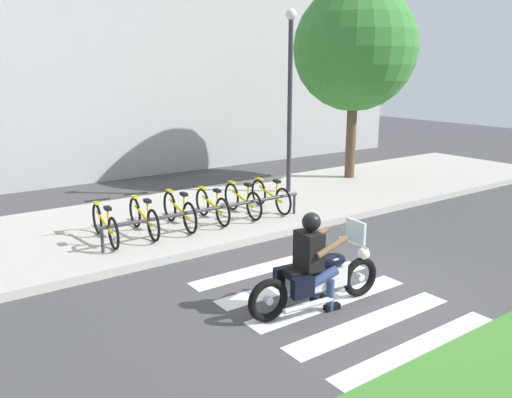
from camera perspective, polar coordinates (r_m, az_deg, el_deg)
ground_plane at (r=7.94m, az=9.68°, el=-10.60°), size 48.00×48.00×0.00m
grass_median at (r=6.69m, az=24.51°, el=-16.38°), size 24.00×1.10×0.08m
sidewalk at (r=11.67m, az=-7.59°, el=-1.99°), size 24.00×4.40×0.15m
crosswalk_stripe_0 at (r=6.83m, az=17.78°, el=-15.41°), size 2.80×0.40×0.01m
crosswalk_stripe_1 at (r=7.26m, az=12.64°, el=-13.17°), size 2.80×0.40×0.01m
crosswalk_stripe_2 at (r=7.76m, az=8.19°, el=-11.12°), size 2.80×0.40×0.01m
crosswalk_stripe_3 at (r=8.30m, az=4.34°, el=-9.27°), size 2.80×0.40×0.01m
crosswalk_stripe_4 at (r=8.88m, az=1.02°, el=-7.62°), size 2.80×0.40×0.01m
motorcycle at (r=7.36m, az=6.81°, el=-8.68°), size 2.21×0.70×1.20m
rider at (r=7.19m, az=6.37°, el=-6.13°), size 0.66×0.58×1.42m
bicycle_0 at (r=10.03m, az=-16.37°, el=-2.70°), size 0.48×1.70×0.74m
bicycle_1 at (r=10.28m, az=-12.31°, el=-1.98°), size 0.48×1.68×0.76m
bicycle_2 at (r=10.59m, az=-8.48°, el=-1.28°), size 0.48×1.67×0.78m
bicycle_3 at (r=10.95m, az=-4.88°, el=-0.74°), size 0.48×1.58×0.74m
bicycle_4 at (r=11.35m, az=-1.52°, el=-0.11°), size 0.48×1.63×0.77m
bicycle_5 at (r=11.78m, az=1.60°, el=0.39°), size 0.48×1.65×0.75m
bike_rack at (r=10.28m, az=-5.16°, el=-1.28°), size 4.47×0.07×0.49m
street_lamp at (r=13.35m, az=3.78°, el=12.16°), size 0.28×0.28×4.74m
tree_near_rack at (r=15.45m, az=10.88°, el=16.00°), size 3.52×3.52×5.63m
building_backdrop at (r=16.53m, az=-17.90°, el=17.62°), size 24.00×1.20×8.96m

